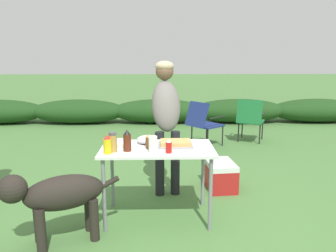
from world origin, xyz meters
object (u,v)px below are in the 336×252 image
at_px(spice_jar, 113,142).
at_px(camp_chair_green_behind_table, 250,118).
at_px(paper_cup_stack, 153,144).
at_px(bbq_sauce_bottle, 127,141).
at_px(dog, 57,195).
at_px(mustard_bottle, 107,145).
at_px(plate_stack, 117,143).
at_px(ketchup_bottle, 169,146).
at_px(food_tray, 176,144).
at_px(standing_person_in_dark_puffer, 166,111).
at_px(beer_bottle, 149,142).
at_px(folding_table, 157,155).
at_px(cooler_box, 220,175).
at_px(mixing_bowl, 147,139).
at_px(camp_chair_near_hedge, 203,121).

distance_m(spice_jar, camp_chair_green_behind_table, 3.85).
bearing_deg(paper_cup_stack, spice_jar, 174.53).
bearing_deg(bbq_sauce_bottle, dog, -150.78).
bearing_deg(mustard_bottle, plate_stack, 80.39).
xyz_separation_m(spice_jar, ketchup_bottle, (0.52, -0.05, -0.03)).
height_order(food_tray, standing_person_in_dark_puffer, standing_person_in_dark_puffer).
height_order(food_tray, beer_bottle, beer_bottle).
bearing_deg(food_tray, mustard_bottle, -159.14).
relative_size(folding_table, standing_person_in_dark_puffer, 0.70).
bearing_deg(cooler_box, mixing_bowl, -61.53).
height_order(mustard_bottle, ketchup_bottle, mustard_bottle).
distance_m(spice_jar, standing_person_in_dark_puffer, 0.98).
xyz_separation_m(folding_table, spice_jar, (-0.41, -0.14, 0.17)).
height_order(ketchup_bottle, beer_bottle, beer_bottle).
distance_m(plate_stack, dog, 0.77).
bearing_deg(dog, ketchup_bottle, -100.15).
bearing_deg(camp_chair_green_behind_table, mixing_bowl, -98.97).
distance_m(plate_stack, camp_chair_near_hedge, 2.91).
bearing_deg(beer_bottle, mixing_bowl, 98.33).
distance_m(food_tray, mustard_bottle, 0.68).
bearing_deg(camp_chair_green_behind_table, bbq_sauce_bottle, -98.93).
xyz_separation_m(folding_table, camp_chair_green_behind_table, (1.76, 3.03, -0.20)).
xyz_separation_m(mixing_bowl, dog, (-0.76, -0.60, -0.34)).
bearing_deg(food_tray, beer_bottle, -164.98).
relative_size(bbq_sauce_bottle, standing_person_in_dark_puffer, 0.13).
bearing_deg(beer_bottle, camp_chair_near_hedge, 71.95).
bearing_deg(cooler_box, bbq_sauce_bottle, -56.03).
bearing_deg(bbq_sauce_bottle, mustard_bottle, -154.20).
distance_m(mixing_bowl, cooler_box, 1.22).
distance_m(folding_table, spice_jar, 0.47).
bearing_deg(dog, folding_table, -87.68).
bearing_deg(plate_stack, bbq_sauce_bottle, -59.11).
height_order(plate_stack, camp_chair_near_hedge, camp_chair_near_hedge).
bearing_deg(cooler_box, dog, -59.31).
height_order(mixing_bowl, beer_bottle, beer_bottle).
bearing_deg(plate_stack, mustard_bottle, -99.61).
height_order(paper_cup_stack, ketchup_bottle, paper_cup_stack).
distance_m(folding_table, food_tray, 0.21).
height_order(mustard_bottle, cooler_box, mustard_bottle).
relative_size(dog, cooler_box, 1.99).
xyz_separation_m(food_tray, ketchup_bottle, (-0.07, -0.23, 0.04)).
bearing_deg(camp_chair_near_hedge, food_tray, -52.24).
distance_m(plate_stack, standing_person_in_dark_puffer, 0.82).
xyz_separation_m(ketchup_bottle, dog, (-0.97, -0.26, -0.36)).
bearing_deg(beer_bottle, mustard_bottle, -155.32).
bearing_deg(paper_cup_stack, cooler_box, 48.37).
xyz_separation_m(spice_jar, dog, (-0.45, -0.31, -0.39)).
height_order(food_tray, cooler_box, food_tray).
height_order(folding_table, bbq_sauce_bottle, bbq_sauce_bottle).
xyz_separation_m(mixing_bowl, cooler_box, (0.88, 0.59, -0.61)).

